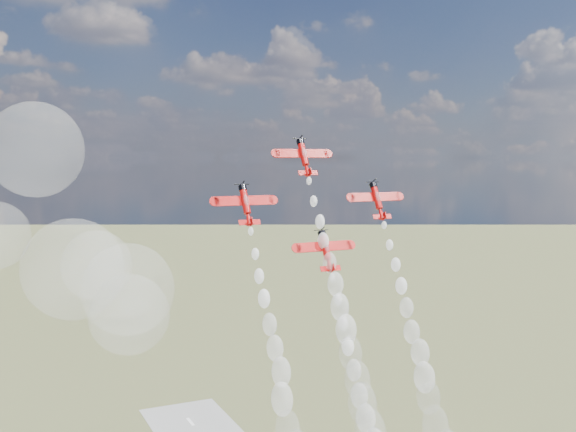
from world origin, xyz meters
The scene contains 6 objects.
plane_lead centered at (-6.23, 21.22, 99.43)m, with size 12.51×6.51×8.19m.
plane_left centered at (-21.55, 16.13, 90.00)m, with size 12.51×6.51×8.19m.
plane_right centered at (9.09, 16.13, 90.00)m, with size 12.51×6.51×8.19m.
plane_slot centered at (-6.23, 11.04, 80.56)m, with size 12.51×6.51×8.19m.
smoke_trail_lead centered at (-6.10, -0.75, 58.90)m, with size 5.92×27.08×48.62m.
smoke_trail_right centered at (9.15, -5.77, 49.48)m, with size 5.52×27.77×47.52m.
Camera 1 is at (-69.83, -108.09, 99.06)m, focal length 42.00 mm.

